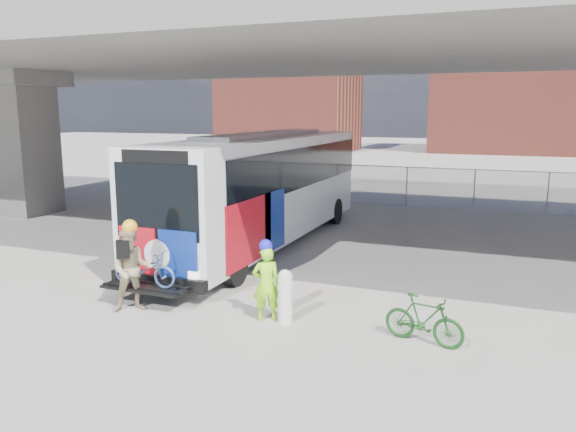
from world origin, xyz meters
The scene contains 9 objects.
ground centered at (0.00, 0.00, 0.00)m, with size 160.00×160.00×0.00m, color #9E9991.
bus centered at (-2.00, 2.54, 2.11)m, with size 2.67×12.90×3.69m.
overpass centered at (0.00, 4.00, 6.54)m, with size 40.00×16.00×7.95m.
chainlink_fence centered at (0.00, 12.00, 1.42)m, with size 30.00×0.06×30.00m.
brick_buildings centered at (1.23, 48.23, 5.42)m, with size 54.00×22.00×12.00m.
bollard centered at (1.31, -3.80, 0.62)m, with size 0.30×0.30×1.15m.
cyclist_hivis centered at (0.88, -3.80, 0.85)m, with size 0.70×0.63×1.76m.
cyclist_tan centered at (-2.09, -4.37, 0.98)m, with size 1.16×1.12×2.07m.
bike_parked centered at (4.16, -3.80, 0.47)m, with size 0.44×1.57×0.95m, color #164719.
Camera 1 is at (5.52, -14.13, 4.37)m, focal length 35.00 mm.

